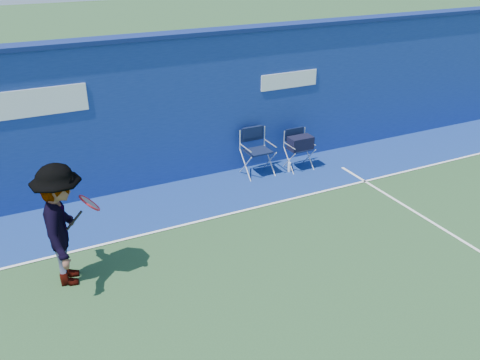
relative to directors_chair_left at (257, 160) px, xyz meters
name	(u,v)px	position (x,y,z in m)	size (l,w,h in m)	color
ground	(245,347)	(-2.61, -4.58, -0.34)	(80.00, 80.00, 0.00)	#274927
stadium_wall	(127,116)	(-2.62, 0.62, 1.21)	(24.00, 0.50, 3.08)	navy
out_of_bounds_strip	(150,208)	(-2.61, -0.48, -0.33)	(24.00, 1.80, 0.01)	navy
court_lines	(225,318)	(-2.61, -3.98, -0.33)	(24.00, 12.00, 0.01)	white
directors_chair_left	(257,160)	(0.00, 0.00, 0.00)	(0.61, 0.56, 1.02)	silver
directors_chair_right	(299,153)	(0.98, -0.16, 0.03)	(0.53, 0.48, 0.89)	silver
water_bottle	(289,167)	(0.69, -0.22, -0.23)	(0.07, 0.07, 0.22)	silver
tennis_player	(63,226)	(-4.35, -2.14, 0.62)	(1.03, 1.36, 1.92)	#EA4738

